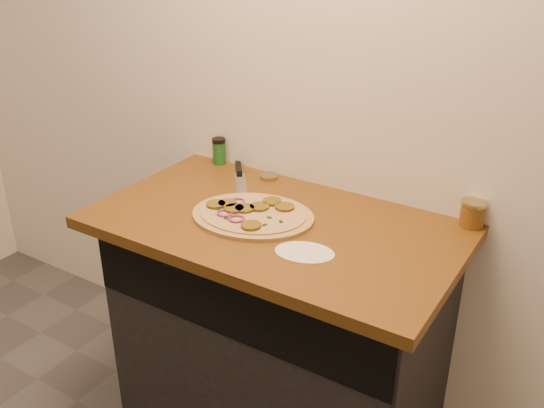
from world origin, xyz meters
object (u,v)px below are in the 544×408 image
Objects in this scene: chefs_knife at (240,175)px; salsa_jar at (473,213)px; pizza at (252,214)px; spice_shaker at (219,151)px.

chefs_knife is 0.86m from salsa_jar.
pizza is 0.35m from chefs_knife.
salsa_jar reaches higher than chefs_knife.
pizza is at bearing -152.71° from salsa_jar.
chefs_knife is at bearing -24.18° from spice_shaker.
chefs_knife is 2.35× the size of spice_shaker.
salsa_jar reaches higher than pizza.
salsa_jar is (0.63, 0.32, 0.03)m from pizza.
salsa_jar is 0.82× the size of spice_shaker.
pizza is at bearing -48.38° from chefs_knife.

